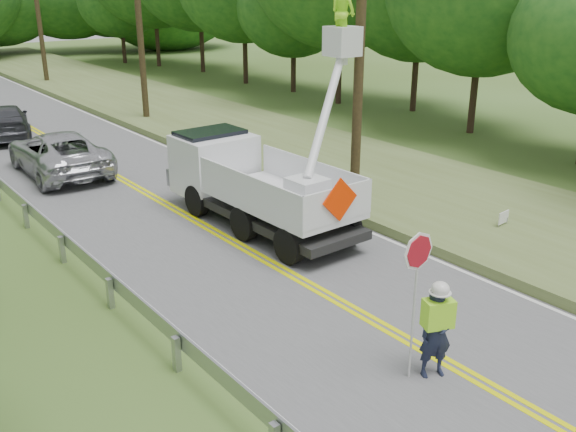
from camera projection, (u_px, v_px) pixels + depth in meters
ground at (498, 392)px, 11.11m from camera, size 140.00×140.00×0.00m
road at (143, 191)px, 21.49m from camera, size 7.20×96.00×0.03m
guardrail at (9, 192)px, 19.68m from camera, size 0.18×48.00×0.77m
utility_poles at (217, 19)px, 24.74m from camera, size 1.60×43.30×10.00m
tall_grass_verge at (307, 154)px, 25.50m from camera, size 7.00×96.00×0.30m
flagger at (436, 326)px, 11.23m from camera, size 1.11×0.62×2.81m
bucket_truck at (250, 168)px, 18.76m from camera, size 4.58×6.80×6.63m
suv_silver at (59, 153)px, 23.21m from camera, size 2.76×5.66×1.55m
suv_darkgrey at (5, 121)px, 28.49m from camera, size 3.08×5.28×1.44m
yard_sign at (503, 218)px, 17.69m from camera, size 0.49×0.08×0.70m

